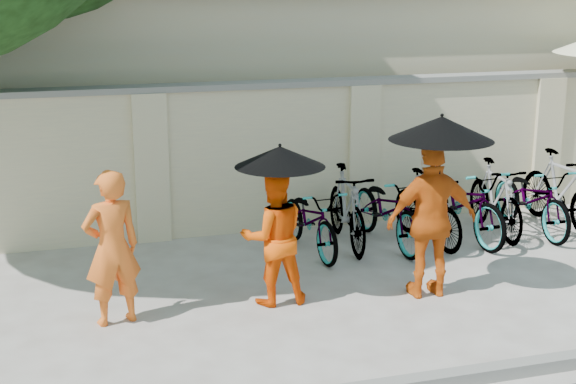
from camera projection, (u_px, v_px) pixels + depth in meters
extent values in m
plane|color=beige|center=(290.00, 321.00, 8.28)|extent=(80.00, 80.00, 0.00)
cube|color=beige|center=(293.00, 157.00, 11.27)|extent=(20.00, 0.30, 2.00)
cube|color=#BAB393|center=(285.00, 81.00, 14.91)|extent=(14.00, 6.00, 3.20)
imported|color=orange|center=(112.00, 248.00, 8.04)|extent=(0.67, 0.52, 1.61)
imported|color=#FB5206|center=(274.00, 237.00, 8.58)|extent=(0.74, 0.58, 1.49)
cylinder|color=black|center=(280.00, 194.00, 8.39)|extent=(0.02, 0.02, 0.80)
cone|color=black|center=(280.00, 157.00, 8.29)|extent=(0.95, 0.95, 0.22)
imported|color=#D75B11|center=(432.00, 220.00, 8.75)|extent=(1.04, 0.48, 1.74)
cylinder|color=black|center=(439.00, 171.00, 8.53)|extent=(0.02, 0.02, 0.92)
cone|color=black|center=(441.00, 128.00, 8.42)|extent=(1.11, 1.11, 0.26)
imported|color=slate|center=(311.00, 219.00, 10.27)|extent=(0.73, 1.72, 0.88)
imported|color=slate|center=(347.00, 208.00, 10.50)|extent=(0.66, 1.79, 1.05)
imported|color=slate|center=(388.00, 209.00, 10.56)|extent=(0.80, 1.90, 0.97)
imported|color=slate|center=(427.00, 208.00, 10.64)|extent=(0.66, 1.65, 0.97)
imported|color=slate|center=(462.00, 202.00, 10.82)|extent=(0.90, 1.99, 1.01)
imported|color=slate|center=(495.00, 198.00, 11.01)|extent=(0.66, 1.73, 1.02)
imported|color=slate|center=(532.00, 199.00, 11.11)|extent=(0.64, 1.83, 0.96)
imported|color=slate|center=(562.00, 190.00, 11.33)|extent=(0.60, 1.82, 1.08)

